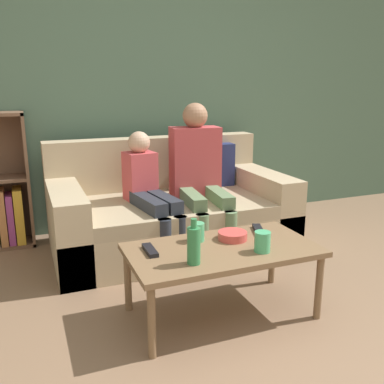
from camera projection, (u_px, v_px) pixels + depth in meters
name	position (u px, v px, depth m)	size (l,w,h in m)	color
ground_plane	(315.00, 365.00, 1.96)	(22.00, 22.00, 0.00)	#84664C
wall_back	(158.00, 78.00, 3.73)	(12.00, 0.06, 2.60)	#4C6B56
couch	(170.00, 213.00, 3.36)	(1.78, 0.99, 0.82)	tan
coffee_table	(222.00, 254.00, 2.31)	(1.02, 0.55, 0.40)	brown
person_adult	(198.00, 168.00, 3.26)	(0.40, 0.70, 1.11)	#66845B
person_child	(149.00, 190.00, 3.08)	(0.30, 0.69, 0.91)	#282D38
cup_near	(197.00, 232.00, 2.39)	(0.08, 0.08, 0.10)	#4CB77A
cup_far	(262.00, 242.00, 2.23)	(0.09, 0.09, 0.11)	#4CB77A
tv_remote_0	(150.00, 250.00, 2.24)	(0.05, 0.17, 0.02)	black
tv_remote_1	(258.00, 230.00, 2.55)	(0.10, 0.18, 0.02)	black
snack_bowl	(233.00, 236.00, 2.42)	(0.17, 0.17, 0.05)	#DB4C47
bottle	(194.00, 245.00, 2.07)	(0.07, 0.07, 0.23)	#33844C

